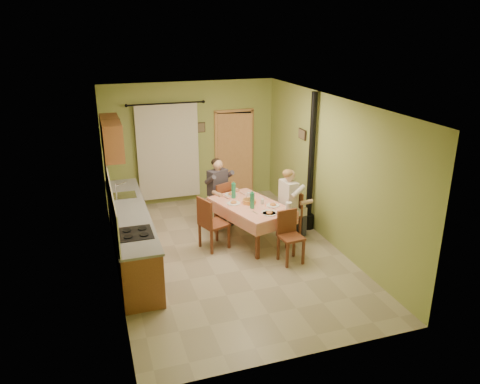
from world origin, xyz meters
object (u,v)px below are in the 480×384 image
object	(u,v)px
chair_far	(219,211)
chair_right	(289,224)
man_right	(290,196)
stove_flue	(310,181)
chair_near	(290,247)
man_far	(219,184)
dining_table	(251,222)
chair_left	(214,233)

from	to	relation	value
chair_far	chair_right	bearing A→B (deg)	-66.18
man_right	stove_flue	bearing A→B (deg)	-69.73
chair_near	man_far	bearing A→B (deg)	-75.91
dining_table	chair_right	bearing A→B (deg)	-24.97
chair_left	stove_flue	size ratio (longest dim) A/B	0.36
man_right	chair_far	bearing A→B (deg)	39.29
chair_far	chair_left	distance (m)	1.13
chair_near	man_far	distance (m)	2.23
dining_table	man_far	xyz separation A→B (m)	(-0.36, 0.98, 0.50)
dining_table	chair_far	size ratio (longest dim) A/B	1.98
chair_near	man_far	size ratio (longest dim) A/B	0.67
dining_table	man_far	distance (m)	1.16
dining_table	chair_left	size ratio (longest dim) A/B	1.82
stove_flue	chair_right	bearing A→B (deg)	-152.50
man_far	man_right	world-z (taller)	same
man_right	stove_flue	distance (m)	0.65
chair_near	man_right	xyz separation A→B (m)	(0.38, 0.93, 0.59)
man_right	chair_near	bearing A→B (deg)	150.94
stove_flue	chair_near	bearing A→B (deg)	-127.79
chair_near	chair_right	bearing A→B (deg)	-118.88
dining_table	man_right	bearing A→B (deg)	-25.21
chair_left	stove_flue	xyz separation A→B (m)	(2.10, 0.27, 0.73)
chair_right	stove_flue	size ratio (longest dim) A/B	0.34
chair_near	chair_right	distance (m)	1.02
dining_table	man_far	world-z (taller)	man_far
dining_table	chair_far	xyz separation A→B (m)	(-0.36, 0.97, -0.09)
chair_right	chair_left	world-z (taller)	chair_left
dining_table	chair_near	size ratio (longest dim) A/B	1.98
chair_far	man_right	bearing A→B (deg)	-66.54
man_far	stove_flue	size ratio (longest dim) A/B	0.50
chair_far	chair_right	size ratio (longest dim) A/B	1.00
stove_flue	chair_far	bearing A→B (deg)	155.07
man_far	chair_near	bearing A→B (deg)	-92.54
chair_far	man_far	xyz separation A→B (m)	(-0.00, 0.01, 0.59)
chair_far	chair_left	world-z (taller)	chair_left
chair_left	man_right	size ratio (longest dim) A/B	0.73
man_right	chair_left	bearing A→B (deg)	82.36
dining_table	stove_flue	xyz separation A→B (m)	(1.33, 0.19, 0.64)
dining_table	chair_right	world-z (taller)	chair_right
chair_far	stove_flue	xyz separation A→B (m)	(1.69, -0.78, 0.74)
chair_far	man_right	world-z (taller)	man_right
chair_left	stove_flue	world-z (taller)	stove_flue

